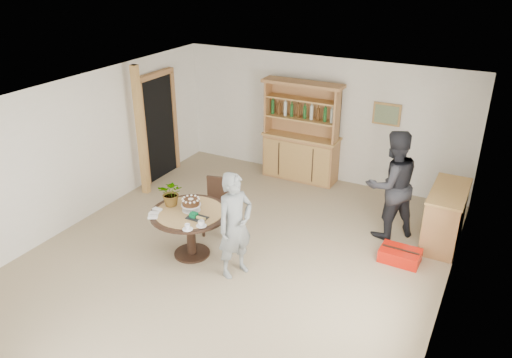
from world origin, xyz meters
The scene contains 17 objects.
ground centered at (0.00, 0.00, 0.00)m, with size 7.00×7.00×0.00m, color tan.
room_shell centered at (0.00, 0.01, 1.74)m, with size 6.04×7.04×2.52m.
doorway centered at (-2.93, 2.00, 1.11)m, with size 0.13×1.10×2.18m.
pine_post centered at (-2.70, 1.20, 1.25)m, with size 0.12×0.12×2.50m, color tan.
hutch centered at (-0.30, 3.24, 0.69)m, with size 1.62×0.54×2.04m.
sideboard centered at (2.74, 2.00, 0.47)m, with size 0.54×1.26×0.94m.
dining_table centered at (-0.66, -0.20, 0.60)m, with size 1.20×1.20×0.76m.
dining_chair centered at (-0.68, 0.62, 0.54)m, with size 0.51×0.51×0.95m.
birthday_cake centered at (-0.66, -0.15, 0.88)m, with size 0.30×0.30×0.20m.
flower_vase centered at (-1.01, -0.15, 0.97)m, with size 0.38×0.33×0.42m, color #3F7233.
gift_tray centered at (-0.44, -0.33, 0.79)m, with size 0.30×0.20×0.08m.
coffee_cup_a centered at (-0.26, -0.48, 0.80)m, with size 0.15×0.15×0.09m.
coffee_cup_b centered at (-0.38, -0.65, 0.79)m, with size 0.15×0.15×0.08m.
napkins centered at (-1.07, -0.52, 0.77)m, with size 0.24×0.33×0.03m.
teen_boy centered at (0.19, -0.30, 0.80)m, with size 0.58×0.38×1.60m, color slate.
adult_person centered at (1.87, 1.82, 0.92)m, with size 0.89×0.69×1.83m, color black.
red_suitcase centered at (2.27, 1.12, 0.10)m, with size 0.61×0.41×0.21m.
Camera 1 is at (3.31, -5.58, 4.36)m, focal length 35.00 mm.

